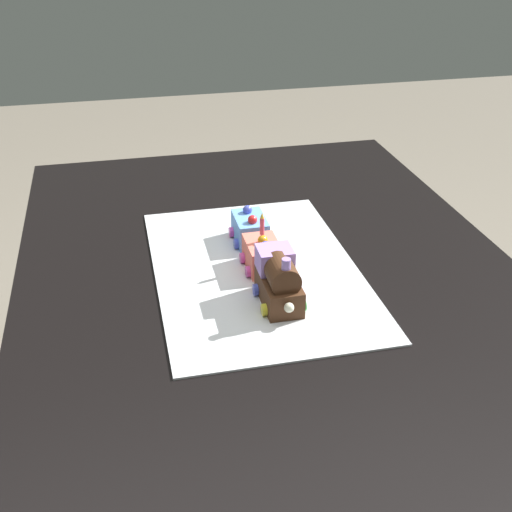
% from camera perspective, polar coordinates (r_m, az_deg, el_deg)
% --- Properties ---
extents(dining_table, '(1.40, 1.00, 0.74)m').
position_cam_1_polar(dining_table, '(1.37, 1.23, -5.18)').
color(dining_table, black).
rests_on(dining_table, ground).
extents(cake_board, '(0.60, 0.40, 0.00)m').
position_cam_1_polar(cake_board, '(1.31, 0.00, -1.22)').
color(cake_board, silver).
rests_on(cake_board, dining_table).
extents(cake_locomotive, '(0.14, 0.08, 0.12)m').
position_cam_1_polar(cake_locomotive, '(1.18, 2.01, -2.10)').
color(cake_locomotive, '#472816').
rests_on(cake_locomotive, cake_board).
extents(cake_car_gondola_coral, '(0.10, 0.08, 0.07)m').
position_cam_1_polar(cake_car_gondola_coral, '(1.30, 0.58, 0.08)').
color(cake_car_gondola_coral, '#F27260').
rests_on(cake_car_gondola_coral, cake_board).
extents(cake_car_caboose_sky_blue, '(0.10, 0.08, 0.07)m').
position_cam_1_polar(cake_car_caboose_sky_blue, '(1.40, -0.52, 2.38)').
color(cake_car_caboose_sky_blue, '#669EEA').
rests_on(cake_car_caboose_sky_blue, cake_board).
extents(birthday_candle, '(0.01, 0.01, 0.05)m').
position_cam_1_polar(birthday_candle, '(1.28, 0.53, 2.81)').
color(birthday_candle, '#F24C59').
rests_on(birthday_candle, cake_car_gondola_coral).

